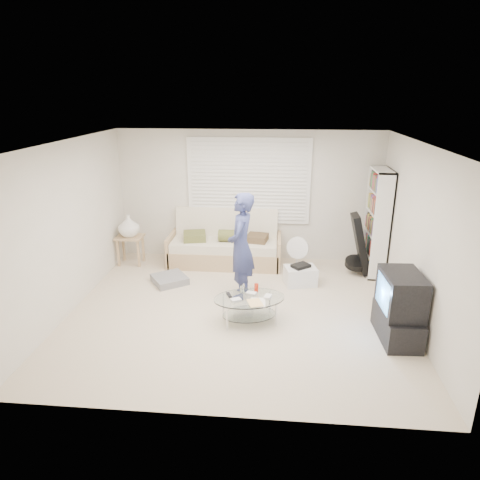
# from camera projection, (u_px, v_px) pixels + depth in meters

# --- Properties ---
(ground) EXTENTS (5.00, 5.00, 0.00)m
(ground) POSITION_uv_depth(u_px,v_px,m) (238.00, 310.00, 6.50)
(ground) COLOR beige
(ground) RESTS_ON ground
(room_shell) EXTENTS (5.02, 4.52, 2.51)m
(room_shell) POSITION_uv_depth(u_px,v_px,m) (240.00, 199.00, 6.41)
(room_shell) COLOR beige
(room_shell) RESTS_ON ground
(window_blinds) EXTENTS (2.32, 0.08, 1.62)m
(window_blinds) POSITION_uv_depth(u_px,v_px,m) (249.00, 181.00, 8.06)
(window_blinds) COLOR silver
(window_blinds) RESTS_ON ground
(futon_sofa) EXTENTS (2.12, 0.86, 1.04)m
(futon_sofa) POSITION_uv_depth(u_px,v_px,m) (225.00, 247.00, 8.19)
(futon_sofa) COLOR tan
(futon_sofa) RESTS_ON ground
(grey_floor_pillow) EXTENTS (0.74, 0.74, 0.12)m
(grey_floor_pillow) POSITION_uv_depth(u_px,v_px,m) (170.00, 279.00, 7.43)
(grey_floor_pillow) COLOR slate
(grey_floor_pillow) RESTS_ON ground
(side_table) EXTENTS (0.49, 0.40, 0.97)m
(side_table) POSITION_uv_depth(u_px,v_px,m) (129.00, 228.00, 8.04)
(side_table) COLOR tan
(side_table) RESTS_ON ground
(bookshelf) EXTENTS (0.30, 0.80, 1.90)m
(bookshelf) POSITION_uv_depth(u_px,v_px,m) (377.00, 223.00, 7.58)
(bookshelf) COLOR white
(bookshelf) RESTS_ON ground
(guitar_case) EXTENTS (0.44, 0.41, 1.10)m
(guitar_case) POSITION_uv_depth(u_px,v_px,m) (359.00, 248.00, 7.65)
(guitar_case) COLOR black
(guitar_case) RESTS_ON ground
(floor_fan) EXTENTS (0.42, 0.27, 0.68)m
(floor_fan) POSITION_uv_depth(u_px,v_px,m) (297.00, 251.00, 7.79)
(floor_fan) COLOR white
(floor_fan) RESTS_ON ground
(storage_bin) EXTENTS (0.59, 0.48, 0.37)m
(storage_bin) POSITION_uv_depth(u_px,v_px,m) (300.00, 275.00, 7.34)
(storage_bin) COLOR white
(storage_bin) RESTS_ON ground
(tv_unit) EXTENTS (0.52, 0.89, 0.94)m
(tv_unit) POSITION_uv_depth(u_px,v_px,m) (399.00, 307.00, 5.63)
(tv_unit) COLOR black
(tv_unit) RESTS_ON ground
(coffee_table) EXTENTS (1.14, 0.88, 0.50)m
(coffee_table) POSITION_uv_depth(u_px,v_px,m) (249.00, 302.00, 6.10)
(coffee_table) COLOR silver
(coffee_table) RESTS_ON ground
(standing_person) EXTENTS (0.48, 0.67, 1.72)m
(standing_person) POSITION_uv_depth(u_px,v_px,m) (241.00, 247.00, 6.68)
(standing_person) COLOR navy
(standing_person) RESTS_ON ground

